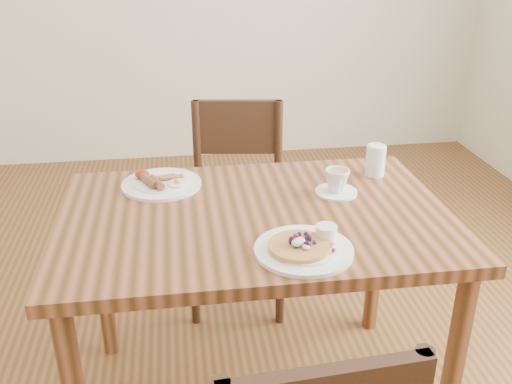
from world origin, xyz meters
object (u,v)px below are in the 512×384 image
Objects in this scene: chair_far at (238,195)px; pancake_plate at (305,247)px; teacup_saucer at (337,183)px; water_glass at (375,160)px; dining_table at (256,241)px; breakfast_plate at (160,183)px.

pancake_plate is at bearing 102.69° from chair_far.
teacup_saucer is 0.22m from water_glass.
chair_far is 3.26× the size of pancake_plate.
water_glass is at bearing 36.83° from teacup_saucer.
pancake_plate is at bearing -117.76° from teacup_saucer.
chair_far is at bearing 94.79° from pancake_plate.
pancake_plate is 0.61m from water_glass.
water_glass is (0.18, 0.13, 0.02)m from teacup_saucer.
pancake_plate is (0.10, -0.25, 0.11)m from dining_table.
teacup_saucer is at bearing -13.85° from breakfast_plate.
chair_far is at bearing 134.76° from water_glass.
pancake_plate reaches higher than dining_table.
chair_far is 8.08× the size of water_glass.
dining_table is at bearing 96.33° from chair_far.
chair_far is 0.70m from teacup_saucer.
pancake_plate is at bearing -126.71° from water_glass.
water_glass reaches higher than teacup_saucer.
dining_table is at bearing -152.77° from water_glass.
breakfast_plate is at bearing 166.15° from teacup_saucer.
breakfast_plate is at bearing 179.23° from water_glass.
water_glass reaches higher than breakfast_plate.
pancake_plate is 2.48× the size of water_glass.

